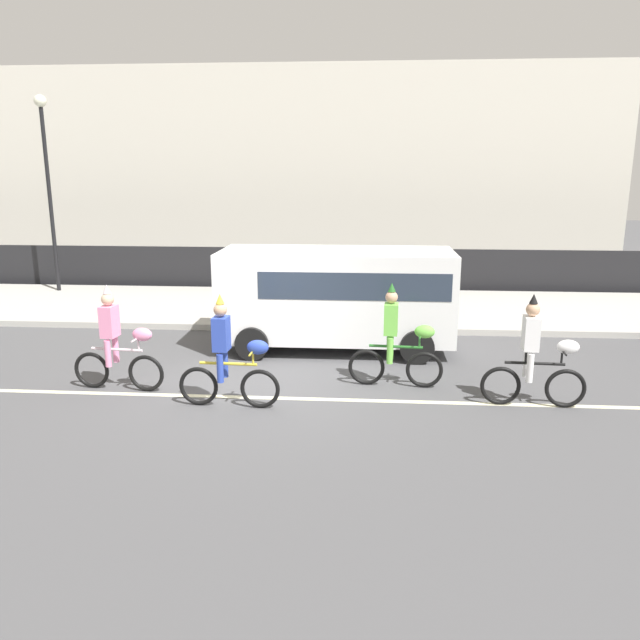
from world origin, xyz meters
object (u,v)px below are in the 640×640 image
(parade_cyclist_zebra, at_px, (536,358))
(street_lamp_post, at_px, (47,165))
(parade_cyclist_cobalt, at_px, (229,358))
(parade_cyclist_lime, at_px, (397,342))
(parade_cyclist_pink, at_px, (117,345))
(parked_van_white, at_px, (340,292))

(parade_cyclist_zebra, bearing_deg, street_lamp_post, 145.50)
(parade_cyclist_cobalt, distance_m, parade_cyclist_lime, 3.06)
(parade_cyclist_cobalt, bearing_deg, street_lamp_post, 129.65)
(parade_cyclist_cobalt, distance_m, street_lamp_post, 12.10)
(parade_cyclist_pink, relative_size, parade_cyclist_cobalt, 1.00)
(parade_cyclist_cobalt, bearing_deg, parade_cyclist_pink, 162.77)
(parade_cyclist_lime, xyz_separation_m, parade_cyclist_zebra, (2.25, -0.83, 0.00))
(parade_cyclist_lime, xyz_separation_m, street_lamp_post, (-10.26, 7.77, 3.15))
(parade_cyclist_pink, distance_m, parade_cyclist_lime, 4.99)
(parade_cyclist_cobalt, relative_size, street_lamp_post, 0.33)
(parade_cyclist_cobalt, xyz_separation_m, parade_cyclist_zebra, (5.05, 0.40, 0.00))
(parade_cyclist_cobalt, height_order, parade_cyclist_lime, same)
(parade_cyclist_pink, xyz_separation_m, street_lamp_post, (-5.30, 8.33, 3.15))
(parade_cyclist_pink, xyz_separation_m, parade_cyclist_cobalt, (2.16, -0.67, 0.00))
(parade_cyclist_zebra, xyz_separation_m, parked_van_white, (-3.39, 3.24, 0.44))
(parade_cyclist_pink, height_order, parade_cyclist_cobalt, same)
(parade_cyclist_pink, relative_size, parade_cyclist_zebra, 1.00)
(parade_cyclist_zebra, height_order, street_lamp_post, street_lamp_post)
(parade_cyclist_cobalt, height_order, parked_van_white, parked_van_white)
(street_lamp_post, bearing_deg, parade_cyclist_cobalt, -50.35)
(parade_cyclist_zebra, bearing_deg, parade_cyclist_pink, 177.87)
(parade_cyclist_pink, bearing_deg, parked_van_white, 37.84)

